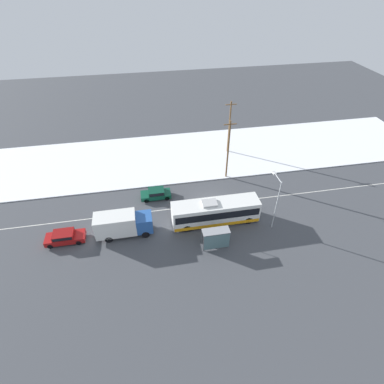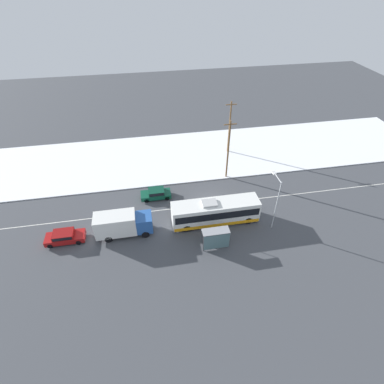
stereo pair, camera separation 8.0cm
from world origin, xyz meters
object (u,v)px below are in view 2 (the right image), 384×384
object	(u,v)px
bus_shelter	(216,237)
streetlamp	(276,197)
parked_car_near_truck	(65,236)
utility_pole_snowlot	(229,127)
utility_pole_roadside	(228,150)
box_truck	(122,224)
city_bus	(215,212)
pedestrian_at_stop	(208,234)
sedan_car	(156,193)

from	to	relation	value
bus_shelter	streetlamp	distance (m)	8.37
bus_shelter	streetlamp	world-z (taller)	streetlamp
streetlamp	parked_car_near_truck	bearing A→B (deg)	176.03
streetlamp	utility_pole_snowlot	world-z (taller)	utility_pole_snowlot
parked_car_near_truck	utility_pole_snowlot	xyz separation A→B (m)	(24.20, 16.42, 3.84)
parked_car_near_truck	utility_pole_snowlot	distance (m)	29.49
utility_pole_snowlot	utility_pole_roadside	bearing A→B (deg)	-107.23
box_truck	utility_pole_roadside	xyz separation A→B (m)	(15.23, 9.25, 3.08)
bus_shelter	utility_pole_roadside	distance (m)	14.48
box_truck	utility_pole_roadside	world-z (taller)	utility_pole_roadside
city_bus	bus_shelter	xyz separation A→B (m)	(-0.93, -4.20, 0.10)
pedestrian_at_stop	utility_pole_snowlot	size ratio (longest dim) A/B	0.18
city_bus	bus_shelter	world-z (taller)	city_bus
pedestrian_at_stop	utility_pole_snowlot	bearing A→B (deg)	67.92
streetlamp	bus_shelter	bearing A→B (deg)	-162.82
bus_shelter	utility_pole_snowlot	distance (m)	21.86
parked_car_near_truck	streetlamp	xyz separation A→B (m)	(24.65, -1.71, 3.66)
parked_car_near_truck	pedestrian_at_stop	size ratio (longest dim) A/B	2.74
bus_shelter	utility_pole_roadside	xyz separation A→B (m)	(4.87, 13.28, 3.08)
pedestrian_at_stop	utility_pole_roadside	bearing A→B (deg)	65.16
box_truck	streetlamp	bearing A→B (deg)	-5.40
pedestrian_at_stop	bus_shelter	distance (m)	1.61
sedan_car	pedestrian_at_stop	bearing A→B (deg)	120.53
sedan_car	bus_shelter	xyz separation A→B (m)	(5.93, -10.20, 0.92)
sedan_car	parked_car_near_truck	world-z (taller)	parked_car_near_truck
bus_shelter	utility_pole_snowlot	size ratio (longest dim) A/B	0.35
box_truck	utility_pole_snowlot	distance (m)	24.16
city_bus	bus_shelter	size ratio (longest dim) A/B	3.49
box_truck	sedan_car	bearing A→B (deg)	54.38
utility_pole_roadside	sedan_car	bearing A→B (deg)	-164.12
sedan_car	utility_pole_roadside	world-z (taller)	utility_pole_roadside
parked_car_near_truck	utility_pole_roadside	size ratio (longest dim) A/B	0.49
city_bus	utility_pole_snowlot	bearing A→B (deg)	69.23
box_truck	pedestrian_at_stop	world-z (taller)	box_truck
box_truck	bus_shelter	distance (m)	11.11
utility_pole_roadside	utility_pole_snowlot	xyz separation A→B (m)	(2.23, 7.19, -0.15)
bus_shelter	sedan_car	bearing A→B (deg)	120.18
sedan_car	parked_car_near_truck	bearing A→B (deg)	28.88
pedestrian_at_stop	utility_pole_roadside	world-z (taller)	utility_pole_roadside
parked_car_near_truck	utility_pole_roadside	bearing A→B (deg)	22.79
bus_shelter	city_bus	bearing A→B (deg)	77.49
sedan_car	utility_pole_snowlot	xyz separation A→B (m)	(13.04, 10.26, 3.86)
sedan_car	pedestrian_at_stop	distance (m)	10.35
parked_car_near_truck	utility_pole_roadside	distance (m)	24.16
bus_shelter	utility_pole_snowlot	world-z (taller)	utility_pole_snowlot
utility_pole_roadside	box_truck	bearing A→B (deg)	-148.73
box_truck	utility_pole_snowlot	size ratio (longest dim) A/B	0.75
box_truck	parked_car_near_truck	xyz separation A→B (m)	(-6.74, 0.02, -0.91)
sedan_car	pedestrian_at_stop	world-z (taller)	pedestrian_at_stop
utility_pole_snowlot	pedestrian_at_stop	bearing A→B (deg)	-112.08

